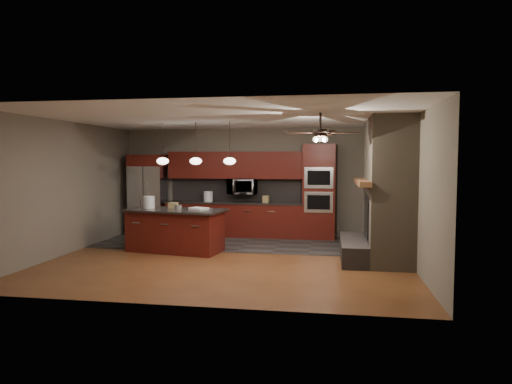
% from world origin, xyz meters
% --- Properties ---
extents(ground, '(7.00, 7.00, 0.00)m').
position_xyz_m(ground, '(0.00, 0.00, 0.00)').
color(ground, brown).
rests_on(ground, ground).
extents(ceiling, '(7.00, 6.00, 0.02)m').
position_xyz_m(ceiling, '(0.00, 0.00, 2.80)').
color(ceiling, white).
rests_on(ceiling, back_wall).
extents(back_wall, '(7.00, 0.02, 2.80)m').
position_xyz_m(back_wall, '(0.00, 3.00, 1.40)').
color(back_wall, '#645C50').
rests_on(back_wall, ground).
extents(right_wall, '(0.02, 6.00, 2.80)m').
position_xyz_m(right_wall, '(3.50, 0.00, 1.40)').
color(right_wall, '#645C50').
rests_on(right_wall, ground).
extents(left_wall, '(0.02, 6.00, 2.80)m').
position_xyz_m(left_wall, '(-3.50, 0.00, 1.40)').
color(left_wall, '#645C50').
rests_on(left_wall, ground).
extents(slate_tile_patch, '(7.00, 2.40, 0.01)m').
position_xyz_m(slate_tile_patch, '(0.00, 1.80, 0.01)').
color(slate_tile_patch, '#34312F').
rests_on(slate_tile_patch, ground).
extents(fireplace_column, '(1.30, 2.10, 2.80)m').
position_xyz_m(fireplace_column, '(3.04, 0.40, 1.30)').
color(fireplace_column, '#736752').
rests_on(fireplace_column, ground).
extents(back_cabinetry, '(3.59, 0.64, 2.20)m').
position_xyz_m(back_cabinetry, '(-0.48, 2.74, 0.89)').
color(back_cabinetry, '#5C1311').
rests_on(back_cabinetry, ground).
extents(oven_tower, '(0.80, 0.63, 2.38)m').
position_xyz_m(oven_tower, '(1.70, 2.69, 1.19)').
color(oven_tower, '#5C1311').
rests_on(oven_tower, ground).
extents(microwave, '(0.73, 0.41, 0.50)m').
position_xyz_m(microwave, '(-0.27, 2.75, 1.30)').
color(microwave, silver).
rests_on(microwave, back_cabinetry).
extents(refrigerator, '(0.91, 0.75, 2.12)m').
position_xyz_m(refrigerator, '(-2.78, 2.62, 1.06)').
color(refrigerator, silver).
rests_on(refrigerator, ground).
extents(kitchen_island, '(2.28, 1.32, 0.92)m').
position_xyz_m(kitchen_island, '(-1.33, 0.55, 0.47)').
color(kitchen_island, '#5C1311').
rests_on(kitchen_island, ground).
extents(white_bucket, '(0.30, 0.30, 0.27)m').
position_xyz_m(white_bucket, '(-1.97, 0.66, 1.05)').
color(white_bucket, silver).
rests_on(white_bucket, kitchen_island).
extents(paint_can, '(0.21, 0.21, 0.11)m').
position_xyz_m(paint_can, '(-1.22, 0.41, 0.97)').
color(paint_can, silver).
rests_on(paint_can, kitchen_island).
extents(paint_tray, '(0.46, 0.42, 0.04)m').
position_xyz_m(paint_tray, '(-0.82, 0.63, 0.94)').
color(paint_tray, white).
rests_on(paint_tray, kitchen_island).
extents(cardboard_box, '(0.21, 0.18, 0.12)m').
position_xyz_m(cardboard_box, '(-1.45, 0.79, 0.98)').
color(cardboard_box, '#97804D').
rests_on(cardboard_box, kitchen_island).
extents(counter_bucket, '(0.27, 0.27, 0.26)m').
position_xyz_m(counter_bucket, '(-1.18, 2.70, 1.03)').
color(counter_bucket, white).
rests_on(counter_bucket, back_cabinetry).
extents(counter_box, '(0.17, 0.15, 0.17)m').
position_xyz_m(counter_box, '(0.36, 2.65, 0.99)').
color(counter_box, '#9D8351').
rests_on(counter_box, back_cabinetry).
extents(pendant_left, '(0.26, 0.26, 0.92)m').
position_xyz_m(pendant_left, '(-1.65, 0.70, 1.96)').
color(pendant_left, black).
rests_on(pendant_left, ceiling).
extents(pendant_center, '(0.26, 0.26, 0.92)m').
position_xyz_m(pendant_center, '(-0.90, 0.70, 1.96)').
color(pendant_center, black).
rests_on(pendant_center, ceiling).
extents(pendant_right, '(0.26, 0.26, 0.92)m').
position_xyz_m(pendant_right, '(-0.15, 0.70, 1.96)').
color(pendant_right, black).
rests_on(pendant_right, ceiling).
extents(ceiling_fan, '(1.27, 1.33, 0.41)m').
position_xyz_m(ceiling_fan, '(1.80, -0.80, 2.46)').
color(ceiling_fan, black).
rests_on(ceiling_fan, ceiling).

